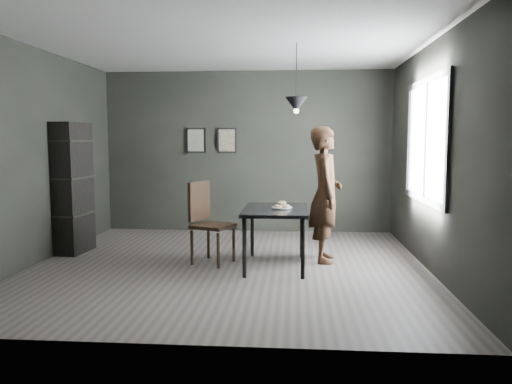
# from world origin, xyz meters

# --- Properties ---
(ground) EXTENTS (5.00, 5.00, 0.00)m
(ground) POSITION_xyz_m (0.00, 0.00, 0.00)
(ground) COLOR #3A3532
(ground) RESTS_ON ground
(back_wall) EXTENTS (5.00, 0.10, 2.80)m
(back_wall) POSITION_xyz_m (0.00, 2.50, 1.40)
(back_wall) COLOR black
(back_wall) RESTS_ON ground
(ceiling) EXTENTS (5.00, 5.00, 0.02)m
(ceiling) POSITION_xyz_m (0.00, 0.00, 2.80)
(ceiling) COLOR silver
(ceiling) RESTS_ON ground
(window_assembly) EXTENTS (0.04, 1.96, 1.56)m
(window_assembly) POSITION_xyz_m (2.47, 0.20, 1.60)
(window_assembly) COLOR white
(window_assembly) RESTS_ON ground
(cafe_table) EXTENTS (0.80, 1.20, 0.75)m
(cafe_table) POSITION_xyz_m (0.60, 0.00, 0.67)
(cafe_table) COLOR black
(cafe_table) RESTS_ON ground
(white_plate) EXTENTS (0.23, 0.23, 0.01)m
(white_plate) POSITION_xyz_m (0.68, -0.01, 0.76)
(white_plate) COLOR white
(white_plate) RESTS_ON cafe_table
(donut_pile) EXTENTS (0.20, 0.19, 0.09)m
(donut_pile) POSITION_xyz_m (0.68, -0.01, 0.79)
(donut_pile) COLOR beige
(donut_pile) RESTS_ON white_plate
(woman) EXTENTS (0.43, 0.65, 1.79)m
(woman) POSITION_xyz_m (1.24, 0.37, 0.89)
(woman) COLOR black
(woman) RESTS_ON ground
(wood_chair) EXTENTS (0.60, 0.60, 1.07)m
(wood_chair) POSITION_xyz_m (-0.31, 0.15, 0.61)
(wood_chair) COLOR black
(wood_chair) RESTS_ON ground
(shelf_unit) EXTENTS (0.41, 0.65, 1.85)m
(shelf_unit) POSITION_xyz_m (-2.32, 0.60, 0.93)
(shelf_unit) COLOR black
(shelf_unit) RESTS_ON ground
(pendant_lamp) EXTENTS (0.28, 0.28, 0.86)m
(pendant_lamp) POSITION_xyz_m (0.85, 0.10, 2.05)
(pendant_lamp) COLOR black
(pendant_lamp) RESTS_ON ground
(framed_print_left) EXTENTS (0.34, 0.04, 0.44)m
(framed_print_left) POSITION_xyz_m (-0.90, 2.47, 1.60)
(framed_print_left) COLOR black
(framed_print_left) RESTS_ON ground
(framed_print_right) EXTENTS (0.34, 0.04, 0.44)m
(framed_print_right) POSITION_xyz_m (-0.35, 2.47, 1.60)
(framed_print_right) COLOR black
(framed_print_right) RESTS_ON ground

